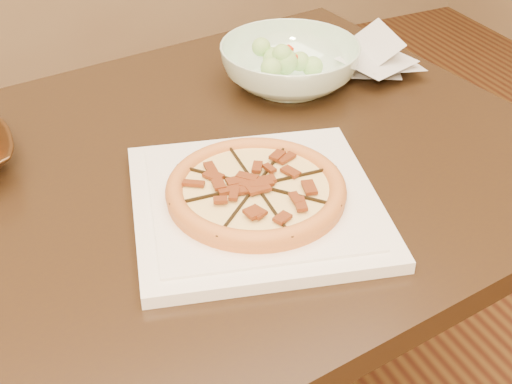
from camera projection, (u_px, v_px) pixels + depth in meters
dining_table at (146, 247)px, 1.09m from camera, size 1.40×1.00×0.75m
plate at (256, 204)px, 0.97m from camera, size 0.40×0.40×0.02m
pizza at (256, 190)px, 0.96m from camera, size 0.24×0.24×0.03m
salad_bowl at (290, 65)px, 1.26m from camera, size 0.27×0.27×0.08m
salad at (291, 36)px, 1.23m from camera, size 0.10×0.13×0.04m
cling_film at (377, 59)px, 1.32m from camera, size 0.18×0.15×0.05m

